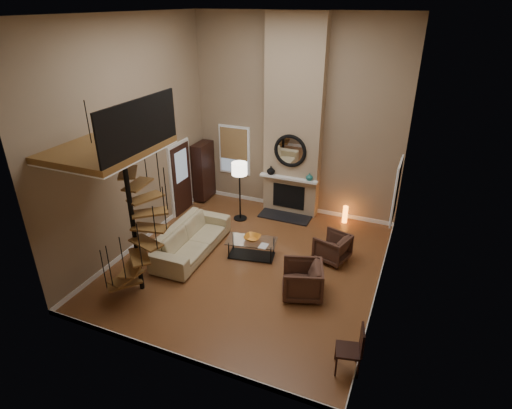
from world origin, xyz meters
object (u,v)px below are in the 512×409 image
at_px(armchair_far, 306,280).
at_px(side_chair, 354,347).
at_px(hutch, 204,171).
at_px(armchair_near, 335,248).
at_px(coffee_table, 251,246).
at_px(floor_lamp, 239,173).
at_px(accent_lamp, 345,214).
at_px(sofa, 192,238).

relative_size(armchair_far, side_chair, 0.92).
bearing_deg(hutch, armchair_near, -22.48).
distance_m(hutch, armchair_near, 5.04).
relative_size(hutch, armchair_far, 2.09).
xyz_separation_m(coffee_table, floor_lamp, (-1.08, 1.69, 1.13)).
xyz_separation_m(hutch, accent_lamp, (4.45, 0.15, -0.70)).
relative_size(coffee_table, accent_lamp, 2.62).
xyz_separation_m(sofa, coffee_table, (1.45, 0.39, -0.11)).
distance_m(coffee_table, side_chair, 3.97).
distance_m(armchair_far, side_chair, 2.16).
relative_size(sofa, armchair_near, 3.38).
distance_m(sofa, floor_lamp, 2.35).
relative_size(sofa, floor_lamp, 1.43).
relative_size(sofa, armchair_far, 2.96).
xyz_separation_m(sofa, side_chair, (4.44, -2.22, 0.13)).
xyz_separation_m(floor_lamp, side_chair, (4.07, -4.30, -0.89)).
distance_m(hutch, side_chair, 7.65).
bearing_deg(armchair_far, sofa, -117.83).
bearing_deg(sofa, hutch, 21.65).
relative_size(sofa, side_chair, 2.74).
relative_size(hutch, floor_lamp, 1.01).
bearing_deg(coffee_table, floor_lamp, 122.65).
bearing_deg(hutch, sofa, -66.71).
distance_m(armchair_near, side_chair, 3.37).
bearing_deg(hutch, floor_lamp, -26.66).
xyz_separation_m(armchair_near, floor_lamp, (-3.01, 1.10, 1.06)).
xyz_separation_m(coffee_table, accent_lamp, (1.75, 2.65, -0.03)).
distance_m(armchair_near, accent_lamp, 2.07).
bearing_deg(hutch, armchair_far, -38.08).
distance_m(armchair_near, coffee_table, 2.02).
height_order(hutch, floor_lamp, hutch).
xyz_separation_m(armchair_far, coffee_table, (-1.66, 0.91, -0.07)).
bearing_deg(side_chair, accent_lamp, 103.21).
height_order(hutch, armchair_near, hutch).
xyz_separation_m(hutch, side_chair, (5.68, -5.11, -0.42)).
bearing_deg(armchair_near, coffee_table, -56.47).
relative_size(hutch, sofa, 0.71).
xyz_separation_m(armchair_near, accent_lamp, (-0.18, 2.06, -0.10)).
height_order(armchair_near, floor_lamp, floor_lamp).
relative_size(sofa, coffee_table, 1.91).
height_order(sofa, floor_lamp, floor_lamp).
bearing_deg(accent_lamp, floor_lamp, -161.38).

